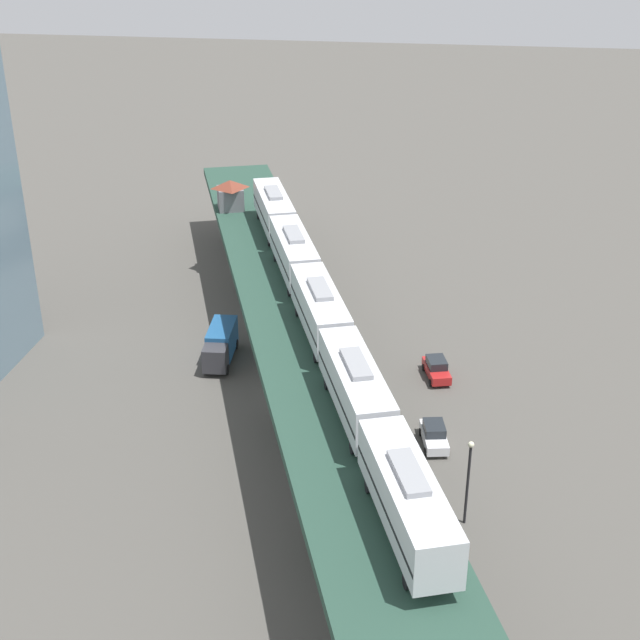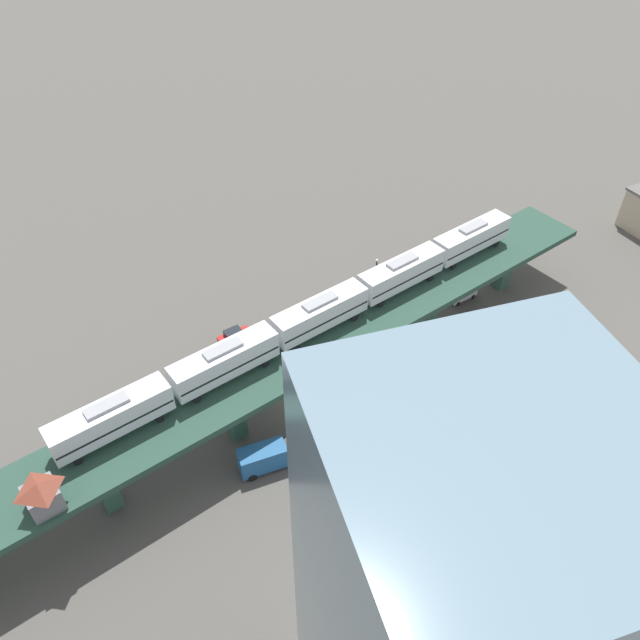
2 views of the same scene
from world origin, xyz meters
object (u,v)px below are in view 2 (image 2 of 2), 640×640
Objects in this scene: street_car_white at (315,318)px; street_car_silver at (462,294)px; subway_train at (320,313)px; street_car_red at (234,336)px; street_lamp at (376,276)px; office_tower at (454,623)px; delivery_truck at (270,456)px; signal_hut at (42,494)px.

street_car_silver is at bearing 86.86° from street_car_white.
street_car_red is (-9.59, -8.86, -9.62)m from subway_train.
office_tower is at bearing -16.94° from street_lamp.
street_car_red is at bearing -91.70° from street_car_silver.
street_car_red is 0.64× the size of delivery_truck.
office_tower is at bearing 11.77° from delivery_truck.
delivery_truck is at bearing -28.64° from street_car_white.
delivery_truck is 31.62m from street_lamp.
subway_train is 12.62× the size of street_car_red.
street_car_silver is at bearing 72.38° from street_lamp.
delivery_truck is (20.65, -0.20, 0.82)m from street_car_red.
signal_hut is at bearing -131.16° from office_tower.
street_car_silver is (0.97, 32.74, 0.00)m from street_car_red.
street_lamp is at bearing -107.62° from street_car_silver.
signal_hut is 0.87× the size of street_car_red.
office_tower reaches higher than street_car_white.
street_car_red is 11.20m from street_car_white.
office_tower is at bearing -30.21° from street_car_silver.
office_tower is at bearing -6.81° from street_car_white.
street_car_silver is 12.84m from street_lamp.
subway_train is 27.15m from street_car_silver.
street_car_red is 20.67m from delivery_truck.
office_tower is (23.28, 26.63, 8.18)m from signal_hut.
delivery_truck is (19.68, -32.94, 0.82)m from street_car_silver.
office_tower reaches higher than subway_train.
subway_train reaches higher than delivery_truck.
signal_hut is at bearing -52.59° from street_car_white.
signal_hut reaches higher than street_car_red.
street_car_white is 23.79m from delivery_truck.
street_lamp is (-3.77, -11.86, 3.17)m from street_car_silver.
subway_train is at bearing 140.69° from delivery_truck.
signal_hut is 41.70m from street_car_white.
office_tower reaches higher than street_lamp.
street_car_red is 21.30m from street_lamp.
office_tower is (46.85, -27.28, 17.06)m from street_car_silver.
street_car_silver is at bearing 88.30° from street_car_red.
street_car_red is 1.00× the size of street_car_silver.
street_lamp reaches higher than street_car_red.
subway_train is at bearing -13.42° from street_car_white.
street_car_silver is at bearing 113.62° from signal_hut.
street_lamp is (-2.80, 20.88, 3.17)m from street_car_red.
subway_train is at bearing 116.48° from signal_hut.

